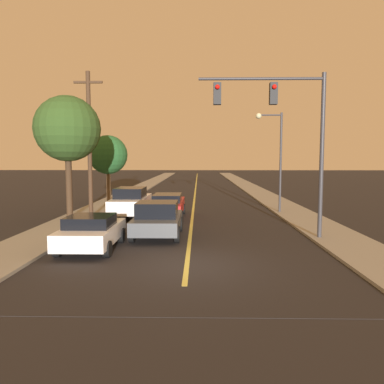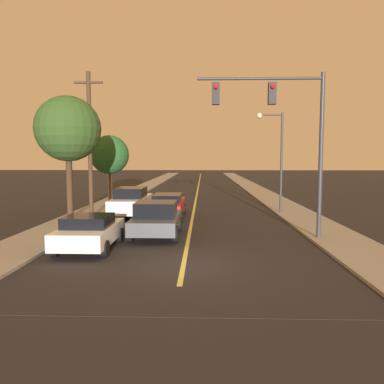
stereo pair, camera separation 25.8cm
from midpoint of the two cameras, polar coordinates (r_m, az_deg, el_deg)
name	(u,v)px [view 1 (the left image)]	position (r m, az deg, el deg)	size (l,w,h in m)	color
ground_plane	(187,266)	(12.41, -1.40, -11.17)	(200.00, 200.00, 0.00)	black
road_surface	(196,186)	(48.03, 0.45, 0.98)	(10.35, 80.00, 0.01)	black
sidewalk_left	(146,185)	(48.52, -7.16, 1.05)	(2.50, 80.00, 0.12)	gray
sidewalk_right	(246,185)	(48.39, 8.08, 1.02)	(2.50, 80.00, 0.12)	gray
car_near_lane_front	(158,219)	(16.76, -5.71, -4.10)	(2.10, 4.01, 1.58)	#474C51
car_near_lane_second	(168,205)	(22.04, -4.07, -2.02)	(1.92, 5.01, 1.42)	red
car_outer_lane_front	(91,232)	(14.93, -15.56, -5.83)	(2.00, 3.83, 1.33)	white
car_outer_lane_second	(131,201)	(22.97, -9.59, -1.44)	(2.00, 5.03, 1.74)	white
traffic_signal_mast	(284,121)	(16.38, 13.40, 10.52)	(5.30, 0.42, 6.92)	#333338
streetlamp_right	(274,148)	(24.11, 12.12, 6.64)	(1.68, 0.36, 6.21)	#333338
utility_pole_left	(89,143)	(22.00, -15.69, 7.26)	(1.60, 0.24, 8.18)	#422D1E
tree_left_near	(67,129)	(22.14, -18.78, 9.05)	(3.64, 3.64, 6.83)	#3D2B1C
tree_left_far	(108,155)	(30.19, -12.93, 5.51)	(3.05, 3.05, 5.18)	#4C3823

